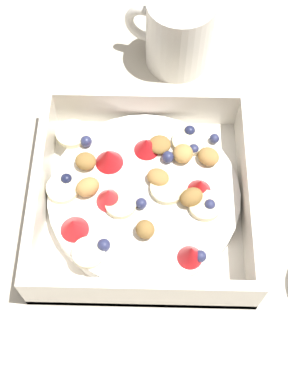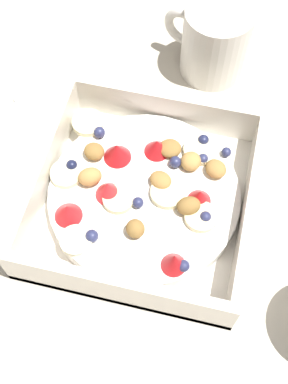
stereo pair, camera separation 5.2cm
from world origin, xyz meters
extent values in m
plane|color=beige|center=(0.00, 0.00, 0.00)|extent=(2.40, 2.40, 0.00)
cube|color=white|center=(-0.02, 0.01, 0.01)|extent=(0.22, 0.22, 0.01)
cube|color=white|center=(-0.02, -0.09, 0.03)|extent=(0.22, 0.01, 0.06)
cube|color=white|center=(-0.02, 0.12, 0.03)|extent=(0.22, 0.01, 0.06)
cube|color=white|center=(-0.12, 0.01, 0.03)|extent=(0.01, 0.20, 0.06)
cube|color=white|center=(0.09, 0.01, 0.03)|extent=(0.01, 0.20, 0.06)
cylinder|color=white|center=(-0.02, 0.01, 0.02)|extent=(0.20, 0.20, 0.02)
cylinder|color=beige|center=(-0.08, 0.06, 0.03)|extent=(0.04, 0.04, 0.01)
cylinder|color=beige|center=(-0.02, 0.04, 0.03)|extent=(0.04, 0.04, 0.01)
cylinder|color=#F4EAB7|center=(-0.02, -0.07, 0.03)|extent=(0.04, 0.04, 0.01)
cylinder|color=#F7EFC6|center=(0.05, -0.04, 0.03)|extent=(0.04, 0.04, 0.01)
cylinder|color=beige|center=(0.00, -0.01, 0.03)|extent=(0.04, 0.04, 0.01)
cylinder|color=beige|center=(0.00, 0.08, 0.03)|extent=(0.04, 0.04, 0.01)
cylinder|color=beige|center=(-0.08, -0.07, 0.03)|extent=(0.05, 0.05, 0.01)
cone|color=red|center=(-0.01, -0.02, 0.04)|extent=(0.04, 0.04, 0.02)
cone|color=red|center=(0.06, 0.06, 0.04)|extent=(0.03, 0.03, 0.02)
cone|color=red|center=(-0.02, 0.07, 0.04)|extent=(0.03, 0.03, 0.02)
cone|color=red|center=(-0.07, 0.02, 0.04)|extent=(0.04, 0.04, 0.02)
cone|color=red|center=(0.03, -0.05, 0.04)|extent=(0.04, 0.04, 0.02)
cone|color=red|center=(-0.05, -0.02, 0.04)|extent=(0.04, 0.04, 0.02)
sphere|color=navy|center=(-0.08, 0.09, 0.03)|extent=(0.01, 0.01, 0.01)
sphere|color=navy|center=(0.05, -0.02, 0.04)|extent=(0.01, 0.01, 0.01)
sphere|color=navy|center=(0.00, 0.08, 0.03)|extent=(0.01, 0.01, 0.01)
sphere|color=navy|center=(-0.07, 0.07, 0.03)|extent=(0.01, 0.01, 0.01)
sphere|color=navy|center=(0.06, 0.07, 0.03)|extent=(0.01, 0.01, 0.01)
sphere|color=#191E3D|center=(-0.03, -0.07, 0.03)|extent=(0.01, 0.01, 0.01)
sphere|color=navy|center=(0.00, 0.01, 0.03)|extent=(0.01, 0.01, 0.01)
sphere|color=#23284C|center=(-0.09, 0.06, 0.04)|extent=(0.01, 0.01, 0.01)
sphere|color=navy|center=(-0.06, 0.04, 0.04)|extent=(0.01, 0.01, 0.01)
sphere|color=navy|center=(-0.07, -0.05, 0.04)|extent=(0.01, 0.01, 0.01)
ellipsoid|color=olive|center=(0.03, 0.02, 0.04)|extent=(0.03, 0.03, 0.02)
ellipsoid|color=tan|center=(-0.06, 0.05, 0.04)|extent=(0.03, 0.03, 0.02)
ellipsoid|color=olive|center=(-0.07, 0.03, 0.04)|extent=(0.02, 0.03, 0.01)
ellipsoid|color=olive|center=(-0.05, -0.05, 0.04)|extent=(0.02, 0.03, 0.02)
ellipsoid|color=tan|center=(-0.02, -0.04, 0.04)|extent=(0.03, 0.03, 0.02)
ellipsoid|color=#AD7F42|center=(-0.03, 0.03, 0.04)|extent=(0.03, 0.03, 0.01)
ellipsoid|color=#AD7F42|center=(-0.06, 0.08, 0.04)|extent=(0.03, 0.03, 0.01)
ellipsoid|color=olive|center=(-0.01, 0.06, 0.04)|extent=(0.03, 0.03, 0.02)
ellipsoid|color=silver|center=(-0.18, -0.04, 0.00)|extent=(0.05, 0.06, 0.01)
cylinder|color=silver|center=(-0.15, -0.12, 0.00)|extent=(0.06, 0.11, 0.01)
cylinder|color=white|center=(-0.22, 0.05, 0.04)|extent=(0.08, 0.08, 0.09)
torus|color=white|center=(-0.24, 0.01, 0.05)|extent=(0.03, 0.05, 0.05)
camera|label=1|loc=(0.23, 0.02, 0.49)|focal=47.54mm
camera|label=2|loc=(0.23, 0.07, 0.49)|focal=47.54mm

